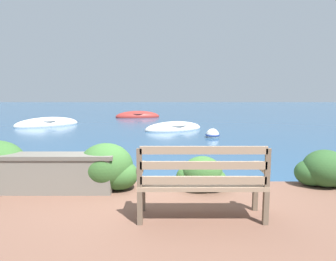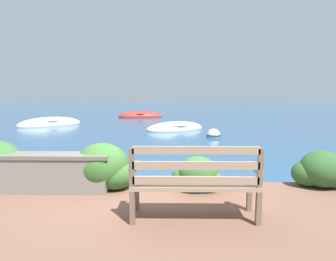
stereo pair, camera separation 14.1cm
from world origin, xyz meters
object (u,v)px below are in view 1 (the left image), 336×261
rowboat_nearest (174,128)px  rowboat_far (138,116)px  mooring_buoy (213,135)px  rowboat_mid (48,124)px  park_bench (202,180)px

rowboat_nearest → rowboat_far: size_ratio=1.00×
mooring_buoy → rowboat_nearest: bearing=123.6°
rowboat_mid → mooring_buoy: bearing=-64.3°
mooring_buoy → park_bench: bearing=-99.4°
park_bench → rowboat_nearest: park_bench is taller
rowboat_mid → rowboat_far: bearing=9.5°
park_bench → mooring_buoy: bearing=88.2°
park_bench → rowboat_mid: size_ratio=0.49×
rowboat_nearest → rowboat_mid: size_ratio=0.96×
park_bench → rowboat_far: park_bench is taller
rowboat_nearest → rowboat_far: rowboat_far is taller
park_bench → rowboat_nearest: size_ratio=0.51×
rowboat_far → rowboat_nearest: bearing=99.2°
rowboat_nearest → rowboat_far: (-2.24, 6.15, 0.01)m
park_bench → mooring_buoy: 7.88m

